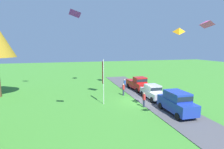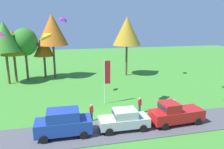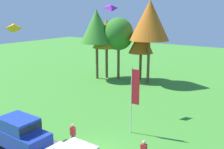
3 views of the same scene
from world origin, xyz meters
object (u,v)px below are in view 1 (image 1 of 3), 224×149
object	(u,v)px
car_sedan_far_end	(153,91)
person_watching_sky	(123,89)
person_on_lawn	(125,84)
kite_diamond_topmost	(179,30)
car_pickup_near_entrance	(138,83)
person_beside_suv	(144,100)
flag_banner	(103,76)
car_suv_mid_row	(177,102)
kite_diamond_high_right	(207,23)
kite_diamond_near_flag	(76,13)

from	to	relation	value
car_sedan_far_end	person_watching_sky	world-z (taller)	car_sedan_far_end
person_on_lawn	kite_diamond_topmost	distance (m)	14.27
car_pickup_near_entrance	person_beside_suv	bearing A→B (deg)	161.45
person_watching_sky	flag_banner	world-z (taller)	flag_banner
person_on_lawn	person_watching_sky	xyz separation A→B (m)	(-3.20, 1.28, 0.00)
car_suv_mid_row	kite_diamond_high_right	size ratio (longest dim) A/B	5.80
person_beside_suv	kite_diamond_high_right	distance (m)	10.35
car_pickup_near_entrance	kite_diamond_near_flag	distance (m)	16.15
car_suv_mid_row	person_beside_suv	bearing A→B (deg)	41.71
car_suv_mid_row	car_pickup_near_entrance	distance (m)	10.12
flag_banner	kite_diamond_near_flag	xyz separation A→B (m)	(-4.40, 3.22, 6.27)
car_sedan_far_end	kite_diamond_high_right	bearing A→B (deg)	173.55
car_suv_mid_row	kite_diamond_near_flag	bearing A→B (deg)	85.93
car_sedan_far_end	kite_diamond_high_right	size ratio (longest dim) A/B	5.56
car_sedan_far_end	kite_diamond_near_flag	world-z (taller)	kite_diamond_near_flag
car_suv_mid_row	kite_diamond_topmost	size ratio (longest dim) A/B	5.05
kite_diamond_high_right	person_watching_sky	bearing A→B (deg)	9.93
car_pickup_near_entrance	kite_diamond_topmost	distance (m)	13.37
car_suv_mid_row	person_on_lawn	world-z (taller)	car_suv_mid_row
person_beside_suv	kite_diamond_high_right	size ratio (longest dim) A/B	2.14
car_pickup_near_entrance	kite_diamond_topmost	bearing A→B (deg)	174.26
person_on_lawn	kite_diamond_near_flag	size ratio (longest dim) A/B	1.75
car_pickup_near_entrance	person_watching_sky	size ratio (longest dim) A/B	2.98
person_on_lawn	kite_diamond_topmost	bearing A→B (deg)	-176.29
car_sedan_far_end	kite_diamond_topmost	xyz separation A→B (m)	(-6.32, 1.10, 7.26)
person_beside_suv	car_suv_mid_row	bearing A→B (deg)	-138.29
car_suv_mid_row	kite_diamond_topmost	distance (m)	7.17
car_sedan_far_end	car_pickup_near_entrance	world-z (taller)	car_pickup_near_entrance
flag_banner	person_watching_sky	bearing A→B (deg)	-51.73
flag_banner	kite_diamond_high_right	xyz separation A→B (m)	(-9.27, -5.62, 5.10)
car_pickup_near_entrance	person_watching_sky	bearing A→B (deg)	125.16
flag_banner	kite_diamond_topmost	size ratio (longest dim) A/B	5.88
car_suv_mid_row	person_watching_sky	size ratio (longest dim) A/B	2.71
car_suv_mid_row	car_sedan_far_end	bearing A→B (deg)	-0.95
kite_diamond_topmost	person_watching_sky	bearing A→B (deg)	13.03
car_sedan_far_end	flag_banner	xyz separation A→B (m)	(-0.14, 6.68, 2.37)
car_pickup_near_entrance	car_suv_mid_row	bearing A→B (deg)	179.35
kite_diamond_topmost	person_beside_suv	bearing A→B (deg)	20.01
person_on_lawn	kite_diamond_topmost	world-z (taller)	kite_diamond_topmost
car_sedan_far_end	car_pickup_near_entrance	distance (m)	4.89
person_on_lawn	kite_diamond_high_right	bearing A→B (deg)	-176.91
kite_diamond_topmost	kite_diamond_near_flag	bearing A→B (deg)	78.51
car_suv_mid_row	flag_banner	distance (m)	8.60
person_on_lawn	kite_diamond_high_right	distance (m)	17.06
car_pickup_near_entrance	person_watching_sky	xyz separation A→B (m)	(-2.25, 3.20, -0.23)
car_pickup_near_entrance	person_beside_suv	xyz separation A→B (m)	(-7.44, 2.50, -0.23)
kite_diamond_near_flag	car_sedan_far_end	bearing A→B (deg)	-65.40
kite_diamond_topmost	car_pickup_near_entrance	bearing A→B (deg)	-5.74
car_pickup_near_entrance	kite_diamond_near_flag	bearing A→B (deg)	133.49
person_watching_sky	person_beside_suv	bearing A→B (deg)	-172.31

